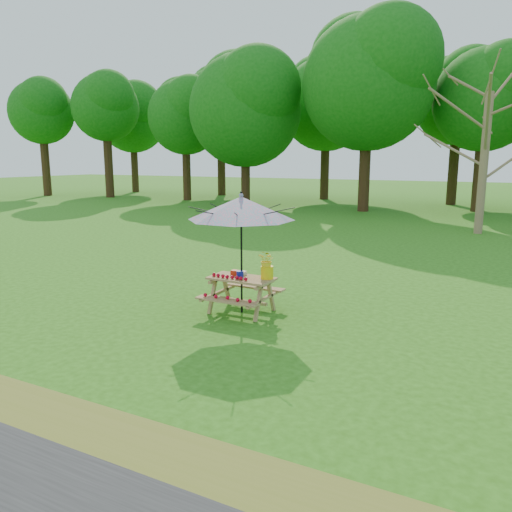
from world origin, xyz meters
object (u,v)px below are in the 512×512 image
at_px(bare_tree, 495,29).
at_px(picnic_table, 242,295).
at_px(flower_bucket, 267,264).
at_px(patio_umbrella, 241,208).

height_order(bare_tree, picnic_table, bare_tree).
bearing_deg(picnic_table, bare_tree, 76.11).
relative_size(bare_tree, picnic_table, 9.16).
relative_size(picnic_table, flower_bucket, 2.56).
distance_m(patio_umbrella, flower_bucket, 1.11).
height_order(picnic_table, patio_umbrella, patio_umbrella).
bearing_deg(bare_tree, picnic_table, -103.89).
bearing_deg(flower_bucket, bare_tree, 77.92).
xyz_separation_m(bare_tree, flower_bucket, (-2.73, -12.75, -6.40)).
relative_size(bare_tree, patio_umbrella, 4.73).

